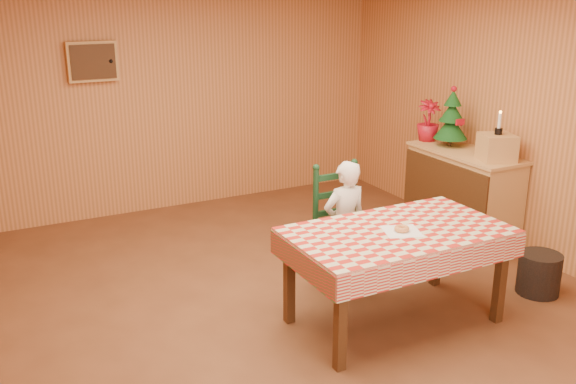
{
  "coord_description": "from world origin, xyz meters",
  "views": [
    {
      "loc": [
        -2.22,
        -4.08,
        2.49
      ],
      "look_at": [
        0.0,
        0.2,
        0.95
      ],
      "focal_mm": 40.0,
      "sensor_mm": 36.0,
      "label": 1
    }
  ],
  "objects_px": {
    "dining_table": "(397,240)",
    "seated_child": "(345,225)",
    "christmas_tree": "(452,119)",
    "ladder_chair": "(341,229)",
    "shelf_unit": "(462,195)",
    "crate": "(497,147)",
    "storage_bin": "(539,274)"
  },
  "relations": [
    {
      "from": "shelf_unit",
      "to": "dining_table",
      "type": "bearing_deg",
      "value": -146.01
    },
    {
      "from": "christmas_tree",
      "to": "dining_table",
      "type": "bearing_deg",
      "value": -140.64
    },
    {
      "from": "christmas_tree",
      "to": "storage_bin",
      "type": "xyz_separation_m",
      "value": [
        -0.28,
        -1.54,
        -1.03
      ]
    },
    {
      "from": "dining_table",
      "to": "seated_child",
      "type": "height_order",
      "value": "seated_child"
    },
    {
      "from": "dining_table",
      "to": "shelf_unit",
      "type": "height_order",
      "value": "shelf_unit"
    },
    {
      "from": "shelf_unit",
      "to": "ladder_chair",
      "type": "bearing_deg",
      "value": -168.67
    },
    {
      "from": "ladder_chair",
      "to": "crate",
      "type": "height_order",
      "value": "crate"
    },
    {
      "from": "ladder_chair",
      "to": "shelf_unit",
      "type": "distance_m",
      "value": 1.69
    },
    {
      "from": "ladder_chair",
      "to": "seated_child",
      "type": "height_order",
      "value": "seated_child"
    },
    {
      "from": "dining_table",
      "to": "seated_child",
      "type": "bearing_deg",
      "value": 90.0
    },
    {
      "from": "dining_table",
      "to": "christmas_tree",
      "type": "xyz_separation_m",
      "value": [
        1.67,
        1.37,
        0.52
      ]
    },
    {
      "from": "seated_child",
      "to": "crate",
      "type": "xyz_separation_m",
      "value": [
        1.67,
        -0.01,
        0.49
      ]
    },
    {
      "from": "dining_table",
      "to": "ladder_chair",
      "type": "relative_size",
      "value": 1.53
    },
    {
      "from": "crate",
      "to": "ladder_chair",
      "type": "bearing_deg",
      "value": 177.69
    },
    {
      "from": "christmas_tree",
      "to": "seated_child",
      "type": "bearing_deg",
      "value": -159.04
    },
    {
      "from": "christmas_tree",
      "to": "storage_bin",
      "type": "bearing_deg",
      "value": -100.29
    },
    {
      "from": "ladder_chair",
      "to": "crate",
      "type": "distance_m",
      "value": 1.76
    },
    {
      "from": "seated_child",
      "to": "crate",
      "type": "bearing_deg",
      "value": 179.65
    },
    {
      "from": "ladder_chair",
      "to": "shelf_unit",
      "type": "xyz_separation_m",
      "value": [
        1.66,
        0.33,
        -0.04
      ]
    },
    {
      "from": "dining_table",
      "to": "ladder_chair",
      "type": "height_order",
      "value": "ladder_chair"
    },
    {
      "from": "crate",
      "to": "christmas_tree",
      "type": "relative_size",
      "value": 0.48
    },
    {
      "from": "christmas_tree",
      "to": "crate",
      "type": "bearing_deg",
      "value": -90.0
    },
    {
      "from": "seated_child",
      "to": "christmas_tree",
      "type": "distance_m",
      "value": 1.9
    },
    {
      "from": "crate",
      "to": "storage_bin",
      "type": "xyz_separation_m",
      "value": [
        -0.28,
        -0.89,
        -0.88
      ]
    },
    {
      "from": "dining_table",
      "to": "seated_child",
      "type": "xyz_separation_m",
      "value": [
        0.0,
        0.73,
        -0.13
      ]
    },
    {
      "from": "ladder_chair",
      "to": "crate",
      "type": "relative_size",
      "value": 3.6
    },
    {
      "from": "seated_child",
      "to": "shelf_unit",
      "type": "bearing_deg",
      "value": -166.8
    },
    {
      "from": "storage_bin",
      "to": "christmas_tree",
      "type": "bearing_deg",
      "value": 79.71
    },
    {
      "from": "christmas_tree",
      "to": "storage_bin",
      "type": "distance_m",
      "value": 1.87
    },
    {
      "from": "storage_bin",
      "to": "ladder_chair",
      "type": "bearing_deg",
      "value": 145.56
    },
    {
      "from": "ladder_chair",
      "to": "seated_child",
      "type": "relative_size",
      "value": 0.96
    },
    {
      "from": "ladder_chair",
      "to": "crate",
      "type": "xyz_separation_m",
      "value": [
        1.67,
        -0.07,
        0.55
      ]
    }
  ]
}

